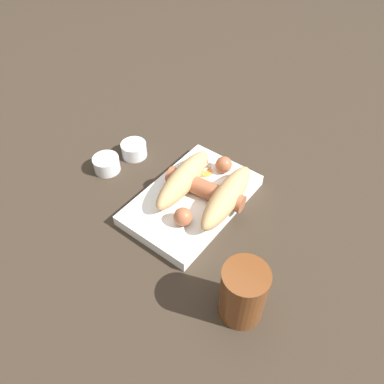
# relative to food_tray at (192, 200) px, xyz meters

# --- Properties ---
(ground_plane) EXTENTS (3.00, 3.00, 0.00)m
(ground_plane) POSITION_rel_food_tray_xyz_m (0.00, 0.00, -0.01)
(ground_plane) COLOR #33281E
(food_tray) EXTENTS (0.26, 0.17, 0.02)m
(food_tray) POSITION_rel_food_tray_xyz_m (0.00, 0.00, 0.00)
(food_tray) COLOR white
(food_tray) RESTS_ON ground_plane
(bread_roll) EXTENTS (0.19, 0.16, 0.05)m
(bread_roll) POSITION_rel_food_tray_xyz_m (-0.01, 0.02, 0.04)
(bread_roll) COLOR tan
(bread_roll) RESTS_ON food_tray
(sausage) EXTENTS (0.19, 0.16, 0.03)m
(sausage) POSITION_rel_food_tray_xyz_m (-0.02, 0.02, 0.03)
(sausage) COLOR #9E5638
(sausage) RESTS_ON food_tray
(pickled_veggies) EXTENTS (0.06, 0.07, 0.01)m
(pickled_veggies) POSITION_rel_food_tray_xyz_m (-0.08, -0.04, 0.01)
(pickled_veggies) COLOR #F99E4C
(pickled_veggies) RESTS_ON food_tray
(condiment_cup_near) EXTENTS (0.06, 0.06, 0.03)m
(condiment_cup_near) POSITION_rel_food_tray_xyz_m (-0.04, -0.19, 0.00)
(condiment_cup_near) COLOR silver
(condiment_cup_near) RESTS_ON ground_plane
(condiment_cup_far) EXTENTS (0.06, 0.06, 0.03)m
(condiment_cup_far) POSITION_rel_food_tray_xyz_m (0.03, -0.20, 0.00)
(condiment_cup_far) COLOR silver
(condiment_cup_far) RESTS_ON ground_plane
(drink_glass) EXTENTS (0.07, 0.07, 0.10)m
(drink_glass) POSITION_rel_food_tray_xyz_m (0.13, 0.19, 0.04)
(drink_glass) COLOR brown
(drink_glass) RESTS_ON ground_plane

